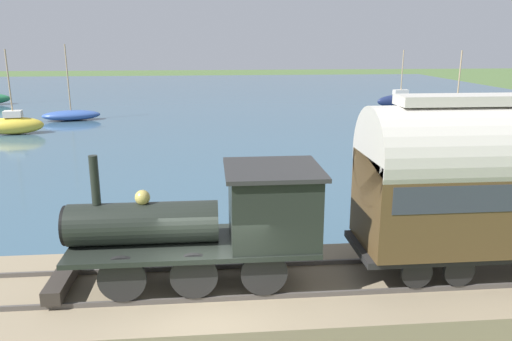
% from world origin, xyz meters
% --- Properties ---
extents(ground_plane, '(200.00, 200.00, 0.00)m').
position_xyz_m(ground_plane, '(0.00, 0.00, 0.00)').
color(ground_plane, '#476033').
extents(harbor_water, '(80.00, 80.00, 0.01)m').
position_xyz_m(harbor_water, '(43.36, 0.00, 0.00)').
color(harbor_water, '#38566B').
rests_on(harbor_water, ground).
extents(rail_embankment, '(4.41, 56.00, 0.68)m').
position_xyz_m(rail_embankment, '(0.85, 0.00, 0.28)').
color(rail_embankment, '#84755B').
rests_on(rail_embankment, ground).
extents(steam_locomotive, '(2.30, 6.47, 3.23)m').
position_xyz_m(steam_locomotive, '(0.85, -0.21, 2.32)').
color(steam_locomotive, black).
rests_on(steam_locomotive, rail_embankment).
extents(sailboat_red, '(3.37, 5.45, 5.74)m').
position_xyz_m(sailboat_red, '(23.01, -17.24, 0.71)').
color(sailboat_red, '#B72D23').
rests_on(sailboat_red, harbor_water).
extents(sailboat_navy, '(1.63, 4.88, 5.49)m').
position_xyz_m(sailboat_navy, '(36.65, -18.46, 0.72)').
color(sailboat_navy, '#192347').
rests_on(sailboat_navy, harbor_water).
extents(sailboat_yellow, '(1.92, 4.07, 5.83)m').
position_xyz_m(sailboat_yellow, '(25.49, 13.71, 0.68)').
color(sailboat_yellow, gold).
rests_on(sailboat_yellow, harbor_water).
extents(sailboat_blue, '(2.54, 4.81, 6.09)m').
position_xyz_m(sailboat_blue, '(31.45, 11.38, 0.45)').
color(sailboat_blue, '#335199').
rests_on(sailboat_blue, harbor_water).
extents(rowboat_far_out, '(2.83, 2.37, 0.55)m').
position_xyz_m(rowboat_far_out, '(9.34, -8.95, 0.28)').
color(rowboat_far_out, '#B7B2A3').
rests_on(rowboat_far_out, harbor_water).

